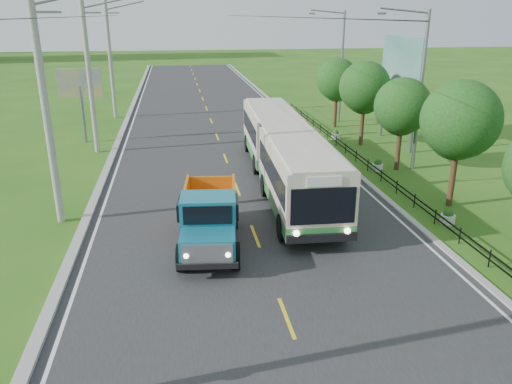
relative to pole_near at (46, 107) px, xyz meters
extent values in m
plane|color=#265815|center=(8.26, -9.00, -5.09)|extent=(240.00, 240.00, 0.00)
cube|color=#28282B|center=(8.26, 11.00, -5.08)|extent=(14.00, 120.00, 0.02)
cube|color=#9E9E99|center=(1.06, 11.00, -5.02)|extent=(0.40, 120.00, 0.15)
cube|color=#9E9E99|center=(15.41, 11.00, -5.04)|extent=(0.30, 120.00, 0.10)
cube|color=silver|center=(1.61, 11.00, -5.07)|extent=(0.12, 120.00, 0.00)
cube|color=silver|center=(14.91, 11.00, -5.07)|extent=(0.12, 120.00, 0.00)
cube|color=yellow|center=(8.26, -9.00, -5.07)|extent=(0.12, 2.20, 0.00)
cube|color=black|center=(16.26, 5.00, -4.79)|extent=(0.04, 40.00, 0.60)
cylinder|color=gray|center=(-0.04, 0.00, -0.09)|extent=(0.32, 0.32, 10.00)
cube|color=slate|center=(0.46, 0.00, 3.71)|extent=(1.20, 0.10, 0.10)
cylinder|color=gray|center=(-0.04, 12.00, -0.09)|extent=(0.32, 0.32, 10.00)
cube|color=slate|center=(0.46, 12.00, 3.71)|extent=(1.20, 0.10, 0.10)
cylinder|color=gray|center=(-0.04, 24.00, -0.09)|extent=(0.32, 0.32, 10.00)
cube|color=slate|center=(0.46, 24.00, 3.71)|extent=(1.20, 0.10, 0.10)
cylinder|color=#382314|center=(18.06, -1.00, -3.41)|extent=(0.28, 0.28, 3.36)
sphere|color=#154614|center=(18.06, -1.00, -0.89)|extent=(3.60, 3.60, 3.60)
sphere|color=#154614|center=(18.26, -0.50, -1.61)|extent=(2.64, 2.64, 2.64)
cylinder|color=#382314|center=(18.06, 5.00, -3.58)|extent=(0.28, 0.28, 3.02)
sphere|color=#154614|center=(18.06, 5.00, -1.31)|extent=(3.24, 3.24, 3.24)
sphere|color=#154614|center=(18.26, 5.50, -1.96)|extent=(2.38, 2.38, 2.38)
cylinder|color=#382314|center=(18.06, 11.00, -3.47)|extent=(0.28, 0.28, 3.25)
sphere|color=#154614|center=(18.06, 11.00, -1.03)|extent=(3.48, 3.48, 3.48)
sphere|color=#154614|center=(18.26, 11.50, -1.73)|extent=(2.55, 2.55, 2.55)
cylinder|color=#382314|center=(18.06, 17.00, -3.55)|extent=(0.28, 0.28, 3.08)
sphere|color=#154614|center=(18.06, 17.00, -1.24)|extent=(3.30, 3.30, 3.30)
sphere|color=#154614|center=(18.26, 17.50, -1.90)|extent=(2.42, 2.42, 2.42)
cylinder|color=slate|center=(19.06, 5.00, -0.59)|extent=(0.20, 0.20, 9.00)
cylinder|color=slate|center=(17.66, 5.00, 3.81)|extent=(2.80, 0.10, 0.34)
cube|color=slate|center=(16.36, 5.00, 3.66)|extent=(0.45, 0.16, 0.12)
cylinder|color=slate|center=(19.06, 19.00, -0.59)|extent=(0.20, 0.20, 9.00)
cylinder|color=slate|center=(17.66, 19.00, 3.81)|extent=(2.80, 0.10, 0.34)
cube|color=slate|center=(16.36, 19.00, 3.66)|extent=(0.45, 0.16, 0.12)
cylinder|color=silver|center=(16.86, -3.00, -4.89)|extent=(0.64, 0.64, 0.40)
sphere|color=#154614|center=(16.86, -3.00, -4.64)|extent=(0.44, 0.44, 0.44)
cylinder|color=silver|center=(16.86, 5.00, -4.89)|extent=(0.64, 0.64, 0.40)
sphere|color=#154614|center=(16.86, 5.00, -4.64)|extent=(0.44, 0.44, 0.44)
cylinder|color=silver|center=(16.86, 13.00, -4.89)|extent=(0.64, 0.64, 0.40)
sphere|color=#154614|center=(16.86, 13.00, -4.64)|extent=(0.44, 0.44, 0.44)
cylinder|color=slate|center=(-1.24, 15.00, -3.09)|extent=(0.20, 0.20, 4.00)
cube|color=yellow|center=(-1.24, 15.00, -0.89)|extent=(3.00, 0.15, 2.00)
cylinder|color=slate|center=(20.56, 8.50, -2.59)|extent=(0.24, 0.24, 5.00)
cylinder|color=slate|center=(20.56, 13.50, -2.59)|extent=(0.24, 0.24, 5.00)
cube|color=#144C47|center=(20.56, 11.00, 0.71)|extent=(0.20, 6.00, 3.00)
cube|color=#317A39|center=(10.64, -1.04, -4.23)|extent=(3.08, 8.29, 0.60)
cube|color=beige|center=(10.64, -1.04, -2.88)|extent=(3.08, 8.29, 2.10)
cube|color=black|center=(10.64, -1.04, -2.86)|extent=(3.10, 7.64, 1.04)
cube|color=#317A39|center=(11.04, 7.94, -4.23)|extent=(3.06, 7.75, 0.60)
cube|color=beige|center=(11.04, 7.94, -2.88)|extent=(3.06, 7.75, 2.10)
cube|color=black|center=(11.04, 7.94, -2.86)|extent=(3.08, 7.09, 1.04)
cube|color=#4C4C4C|center=(10.85, 3.59, -3.18)|extent=(2.61, 1.20, 2.60)
cube|color=black|center=(10.46, -5.15, -3.06)|extent=(2.45, 0.17, 1.42)
cylinder|color=black|center=(9.30, -3.55, -4.53)|extent=(0.40, 1.15, 1.13)
cylinder|color=black|center=(11.76, -3.66, -4.53)|extent=(0.40, 1.15, 1.13)
cylinder|color=black|center=(9.54, 1.79, -4.53)|extent=(0.40, 1.15, 1.13)
cylinder|color=black|center=(12.00, 1.68, -4.53)|extent=(0.40, 1.15, 1.13)
cylinder|color=black|center=(9.70, 5.49, -4.53)|extent=(0.40, 1.15, 1.13)
cylinder|color=black|center=(12.16, 5.38, -4.53)|extent=(0.40, 1.15, 1.13)
cylinder|color=black|center=(9.92, 10.50, -4.53)|extent=(0.40, 1.15, 1.13)
cylinder|color=black|center=(12.38, 10.39, -4.53)|extent=(0.40, 1.15, 1.13)
cube|color=#166D85|center=(6.13, -5.73, -4.08)|extent=(2.06, 1.48, 0.92)
cube|color=#166D85|center=(6.27, -4.35, -3.62)|extent=(2.17, 1.68, 1.85)
cube|color=black|center=(6.27, -4.35, -3.16)|extent=(2.34, 1.42, 0.65)
cube|color=black|center=(6.35, -3.62, -4.49)|extent=(1.49, 5.60, 0.23)
cube|color=#BF5D11|center=(6.51, -2.06, -3.57)|extent=(2.40, 2.97, 1.20)
cylinder|color=black|center=(5.18, -5.45, -4.59)|extent=(0.43, 1.04, 1.02)
cylinder|color=black|center=(7.11, -5.64, -4.59)|extent=(0.43, 1.04, 1.02)
cylinder|color=black|center=(5.56, -1.77, -4.59)|extent=(0.43, 1.04, 1.02)
cylinder|color=black|center=(7.49, -1.97, -4.59)|extent=(0.43, 1.04, 1.02)
camera|label=1|loc=(5.26, -21.68, 3.65)|focal=35.00mm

